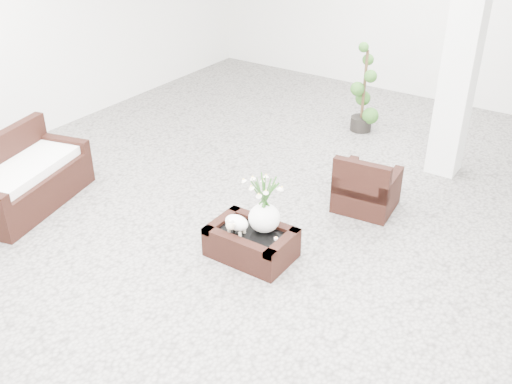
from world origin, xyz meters
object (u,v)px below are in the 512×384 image
Objects in this scene: topiary at (364,89)px; loveseat at (25,173)px; coffee_table at (251,244)px; armchair at (368,181)px.

loveseat is at bearing -118.61° from topiary.
loveseat is at bearing -167.71° from coffee_table.
topiary reaches higher than loveseat.
armchair is at bearing 70.35° from coffee_table.
loveseat reaches higher than armchair.
topiary is at bearing 97.37° from coffee_table.
loveseat is 1.19× the size of topiary.
loveseat is at bearing 27.27° from armchair.
topiary is (2.44, 4.48, 0.26)m from loveseat.
coffee_table is 3.02m from loveseat.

